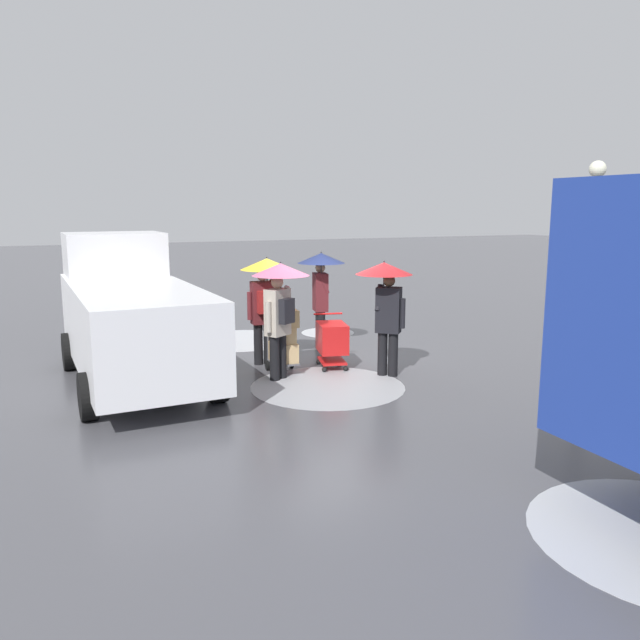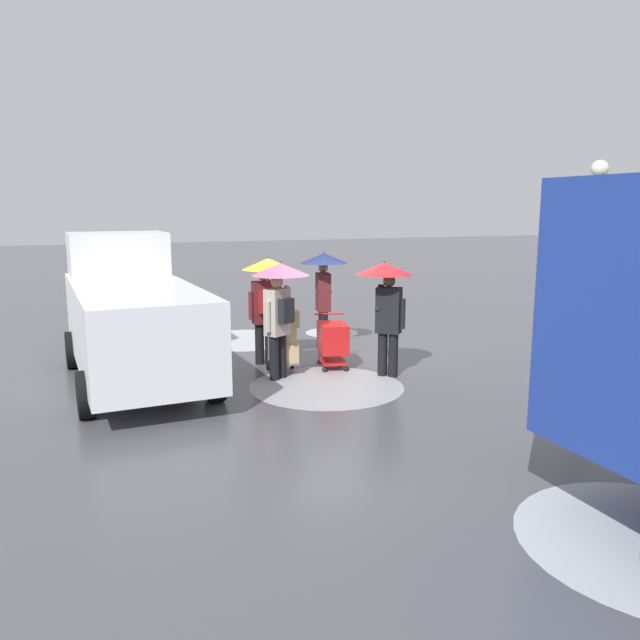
# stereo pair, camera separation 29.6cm
# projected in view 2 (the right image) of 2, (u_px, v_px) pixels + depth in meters

# --- Properties ---
(ground_plane) EXTENTS (90.00, 90.00, 0.00)m
(ground_plane) POSITION_uv_depth(u_px,v_px,m) (335.00, 364.00, 12.51)
(ground_plane) COLOR #4C4C51
(slush_patch_under_van) EXTENTS (2.47, 2.47, 0.01)m
(slush_patch_under_van) POSITION_uv_depth(u_px,v_px,m) (243.00, 340.00, 14.80)
(slush_patch_under_van) COLOR silver
(slush_patch_under_van) RESTS_ON ground
(slush_patch_mid_street) EXTENTS (2.71, 2.71, 0.01)m
(slush_patch_mid_street) POSITION_uv_depth(u_px,v_px,m) (327.00, 386.00, 10.95)
(slush_patch_mid_street) COLOR #999BA0
(slush_patch_mid_street) RESTS_ON ground
(slush_patch_far_side) EXTENTS (1.32, 1.32, 0.01)m
(slush_patch_far_side) POSITION_uv_depth(u_px,v_px,m) (332.00, 333.00, 15.63)
(slush_patch_far_side) COLOR silver
(slush_patch_far_side) RESTS_ON ground
(cargo_van_parked_right) EXTENTS (2.39, 5.43, 2.60)m
(cargo_van_parked_right) POSITION_uv_depth(u_px,v_px,m) (132.00, 316.00, 11.20)
(cargo_van_parked_right) COLOR white
(cargo_van_parked_right) RESTS_ON ground
(shopping_cart_vendor) EXTENTS (0.72, 0.92, 1.02)m
(shopping_cart_vendor) POSITION_uv_depth(u_px,v_px,m) (333.00, 339.00, 12.13)
(shopping_cart_vendor) COLOR red
(shopping_cart_vendor) RESTS_ON ground
(hand_dolly_boxes) EXTENTS (0.56, 0.74, 1.32)m
(hand_dolly_boxes) POSITION_uv_depth(u_px,v_px,m) (283.00, 336.00, 11.74)
(hand_dolly_boxes) COLOR #515156
(hand_dolly_boxes) RESTS_ON ground
(pedestrian_pink_side) EXTENTS (1.04, 1.04, 2.15)m
(pedestrian_pink_side) POSITION_uv_depth(u_px,v_px,m) (324.00, 277.00, 13.74)
(pedestrian_pink_side) COLOR black
(pedestrian_pink_side) RESTS_ON ground
(pedestrian_black_side) EXTENTS (1.04, 1.04, 2.15)m
(pedestrian_black_side) POSITION_uv_depth(u_px,v_px,m) (266.00, 286.00, 12.30)
(pedestrian_black_side) COLOR black
(pedestrian_black_side) RESTS_ON ground
(pedestrian_white_side) EXTENTS (1.04, 1.04, 2.15)m
(pedestrian_white_side) POSITION_uv_depth(u_px,v_px,m) (279.00, 293.00, 11.21)
(pedestrian_white_side) COLOR black
(pedestrian_white_side) RESTS_ON ground
(pedestrian_far_side) EXTENTS (1.04, 1.04, 2.15)m
(pedestrian_far_side) POSITION_uv_depth(u_px,v_px,m) (386.00, 291.00, 11.38)
(pedestrian_far_side) COLOR black
(pedestrian_far_side) RESTS_ON ground
(street_lamp) EXTENTS (0.28, 0.28, 3.86)m
(street_lamp) POSITION_uv_depth(u_px,v_px,m) (593.00, 251.00, 10.51)
(street_lamp) COLOR #2D2D33
(street_lamp) RESTS_ON ground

